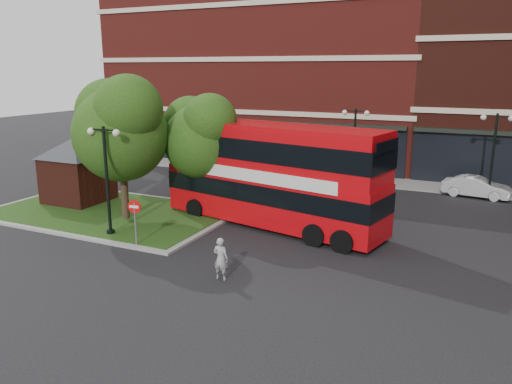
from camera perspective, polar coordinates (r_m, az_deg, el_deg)
The scene contains 15 objects.
ground at distance 20.53m, azimuth -4.82°, elevation -7.32°, with size 120.00×120.00×0.00m, color black.
pavement_far at distance 35.20m, azimuth 8.59°, elevation 1.69°, with size 44.00×3.00×0.12m, color slate.
terrace_far_left at distance 44.22m, azimuth 1.56°, elevation 13.37°, with size 26.00×12.00×14.00m, color maroon.
traffic_island at distance 27.32m, azimuth -16.38°, elevation -2.27°, with size 12.60×7.60×0.15m.
kiosk at distance 29.55m, azimuth -19.80°, elevation 3.14°, with size 6.51×6.51×3.60m.
tree_island_west at distance 25.21m, azimuth -15.32°, elevation 7.45°, with size 5.40×4.71×7.21m.
tree_island_east at distance 25.52m, azimuth -6.38°, elevation 6.68°, with size 4.46×3.90×6.29m.
lamp_island at distance 23.02m, azimuth -16.70°, elevation 1.82°, with size 1.72×0.36×5.00m.
lamp_far_left at distance 32.30m, azimuth 11.16°, elevation 5.48°, with size 1.72×0.36×5.00m.
lamp_far_right at distance 31.40m, azimuth 25.48°, elevation 4.15°, with size 1.72×0.36×5.00m.
bus at distance 23.68m, azimuth 1.76°, elevation 2.72°, with size 11.56×4.84×4.31m.
woman at distance 18.08m, azimuth -4.05°, elevation -7.62°, with size 0.58×0.38×1.58m, color gray.
car_silver at distance 33.96m, azimuth 3.85°, elevation 2.40°, with size 1.55×3.84×1.31m, color silver.
car_white at distance 32.24m, azimuth 23.87°, elevation 0.53°, with size 1.32×3.77×1.24m, color silver.
no_entry_sign at distance 21.56m, azimuth -13.69°, elevation -2.44°, with size 0.58×0.15×2.10m.
Camera 1 is at (9.60, -16.56, 7.42)m, focal length 35.00 mm.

